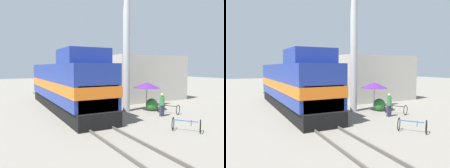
# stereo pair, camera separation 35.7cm
# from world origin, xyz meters

# --- Properties ---
(ground_plane) EXTENTS (120.00, 120.00, 0.00)m
(ground_plane) POSITION_xyz_m (0.00, 0.00, 0.00)
(ground_plane) COLOR slate
(rail_near) EXTENTS (0.08, 36.31, 0.15)m
(rail_near) POSITION_xyz_m (-0.72, 0.00, 0.07)
(rail_near) COLOR #4C4742
(rail_near) RESTS_ON ground_plane
(rail_far) EXTENTS (0.08, 36.31, 0.15)m
(rail_far) POSITION_xyz_m (0.72, 0.00, 0.07)
(rail_far) COLOR #4C4742
(rail_far) RESTS_ON ground_plane
(locomotive) EXTENTS (3.02, 14.61, 4.79)m
(locomotive) POSITION_xyz_m (0.00, 4.31, 2.04)
(locomotive) COLOR black
(locomotive) RESTS_ON ground_plane
(utility_pole) EXTENTS (1.80, 0.56, 10.29)m
(utility_pole) POSITION_xyz_m (4.12, 1.47, 5.17)
(utility_pole) COLOR #B2B2AD
(utility_pole) RESTS_ON ground_plane
(vendor_umbrella) EXTENTS (2.16, 2.16, 2.35)m
(vendor_umbrella) POSITION_xyz_m (5.75, 0.91, 2.11)
(vendor_umbrella) COLOR #4C4C4C
(vendor_umbrella) RESTS_ON ground_plane
(billboard_sign) EXTENTS (1.81, 0.12, 3.64)m
(billboard_sign) POSITION_xyz_m (5.39, 4.52, 2.74)
(billboard_sign) COLOR #595959
(billboard_sign) RESTS_ON ground_plane
(shrub_cluster) EXTENTS (1.00, 1.00, 1.00)m
(shrub_cluster) POSITION_xyz_m (6.10, 0.66, 0.50)
(shrub_cluster) COLOR #388C38
(shrub_cluster) RESTS_ON ground_plane
(person_bystander) EXTENTS (0.34, 0.34, 1.69)m
(person_bystander) POSITION_xyz_m (5.43, -1.36, 0.92)
(person_bystander) COLOR #2D3347
(person_bystander) RESTS_ON ground_plane
(bicycle) EXTENTS (1.37, 1.77, 0.75)m
(bicycle) POSITION_xyz_m (6.54, -0.80, 0.38)
(bicycle) COLOR black
(bicycle) RESTS_ON ground_plane
(bicycle_spare) EXTENTS (1.50, 1.64, 0.74)m
(bicycle_spare) POSITION_xyz_m (4.11, -4.93, 0.38)
(bicycle_spare) COLOR black
(bicycle_spare) RESTS_ON ground_plane
(building_block_distant) EXTENTS (8.38, 4.19, 4.80)m
(building_block_distant) POSITION_xyz_m (9.37, 5.96, 2.40)
(building_block_distant) COLOR #B7B2A3
(building_block_distant) RESTS_ON ground_plane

